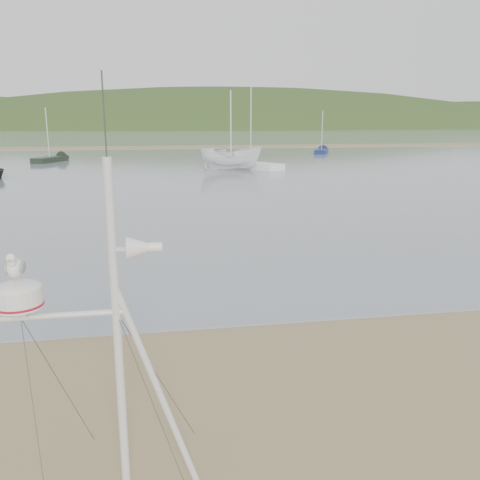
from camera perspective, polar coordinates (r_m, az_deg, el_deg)
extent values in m
plane|color=olive|center=(7.19, -21.99, -23.34)|extent=(560.00, 560.00, 0.00)
cube|color=slate|center=(137.70, -10.65, 11.58)|extent=(560.00, 256.00, 0.04)
cube|color=olive|center=(75.76, -11.12, 10.17)|extent=(560.00, 7.00, 0.07)
ellipsoid|color=#263B18|center=(245.09, -0.72, 7.41)|extent=(400.00, 180.00, 80.00)
cube|color=silver|center=(205.09, -20.87, 12.63)|extent=(8.40, 6.30, 8.00)
cube|color=silver|center=(201.96, -13.43, 13.13)|extent=(8.40, 6.30, 8.00)
cube|color=silver|center=(202.15, -5.85, 13.42)|extent=(8.40, 6.30, 8.00)
cube|color=silver|center=(205.65, 1.59, 13.49)|extent=(8.40, 6.30, 8.00)
cube|color=silver|center=(212.30, 8.68, 13.34)|extent=(8.40, 6.30, 8.00)
cube|color=silver|center=(221.82, 15.24, 13.03)|extent=(8.40, 6.30, 8.00)
cube|color=silver|center=(233.85, 21.17, 12.61)|extent=(8.40, 6.30, 8.00)
cylinder|color=silver|center=(5.70, -13.57, -10.55)|extent=(0.10, 0.10, 3.83)
cylinder|color=silver|center=(5.98, -9.15, -16.30)|extent=(0.89, 0.08, 2.51)
cylinder|color=silver|center=(5.65, -19.12, -7.98)|extent=(1.25, 0.07, 0.07)
cylinder|color=#2D382D|center=(5.22, -15.00, 13.21)|extent=(0.02, 0.02, 0.86)
cube|color=silver|center=(5.72, -23.47, -7.36)|extent=(0.15, 0.15, 0.09)
cylinder|color=silver|center=(5.67, -23.61, -5.95)|extent=(0.48, 0.48, 0.21)
cylinder|color=#A90C23|center=(5.69, -23.54, -6.63)|extent=(0.49, 0.49, 0.02)
ellipsoid|color=silver|center=(5.64, -23.71, -4.94)|extent=(0.48, 0.48, 0.13)
cone|color=silver|center=(5.36, -11.29, -0.88)|extent=(0.25, 0.25, 0.25)
cylinder|color=silver|center=(5.36, -9.45, -0.81)|extent=(0.13, 0.11, 0.11)
cube|color=silver|center=(5.37, -13.13, -0.95)|extent=(0.19, 0.04, 0.04)
cylinder|color=tan|center=(5.61, -24.05, -3.97)|extent=(0.01, 0.01, 0.07)
cylinder|color=tan|center=(5.60, -23.57, -3.96)|extent=(0.01, 0.01, 0.07)
ellipsoid|color=white|center=(5.58, -23.92, -2.88)|extent=(0.16, 0.26, 0.19)
ellipsoid|color=gray|center=(5.59, -24.66, -2.88)|extent=(0.05, 0.21, 0.12)
ellipsoid|color=gray|center=(5.55, -23.23, -2.84)|extent=(0.05, 0.21, 0.12)
cone|color=white|center=(5.71, -23.58, -2.69)|extent=(0.09, 0.08, 0.09)
ellipsoid|color=white|center=(5.47, -24.23, -2.34)|extent=(0.08, 0.08, 0.11)
sphere|color=white|center=(5.43, -24.35, -1.87)|extent=(0.09, 0.09, 0.09)
cone|color=gold|center=(5.39, -24.46, -2.05)|extent=(0.02, 0.05, 0.02)
imported|color=white|center=(41.67, -1.04, 11.31)|extent=(2.43, 2.39, 5.08)
cube|color=white|center=(43.52, 1.21, 8.38)|extent=(5.06, 6.01, 0.50)
cone|color=white|center=(46.24, -2.30, 8.68)|extent=(2.79, 2.83, 1.92)
cylinder|color=silver|center=(43.34, 1.23, 13.07)|extent=(0.08, 0.08, 6.61)
cube|color=#16214E|center=(62.92, 9.12, 9.81)|extent=(2.87, 4.26, 0.50)
cone|color=#16214E|center=(65.52, 9.34, 9.95)|extent=(1.78, 1.84, 1.31)
cylinder|color=silver|center=(62.81, 9.21, 12.08)|extent=(0.08, 0.08, 4.49)
cube|color=black|center=(53.06, -20.58, 8.47)|extent=(2.98, 4.38, 0.50)
cone|color=black|center=(55.27, -18.97, 8.76)|extent=(1.84, 1.90, 1.34)
cylinder|color=silver|center=(52.94, -20.82, 11.22)|extent=(0.08, 0.08, 4.62)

